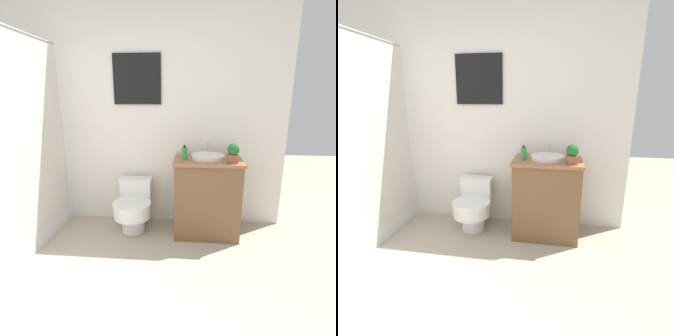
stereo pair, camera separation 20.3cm
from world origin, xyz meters
TOP-DOWN VIEW (x-y plane):
  - wall_back at (0.00, 2.16)m, footprint 3.56×0.07m
  - shower_area at (-0.97, 1.37)m, footprint 0.59×1.52m
  - toilet at (0.14, 1.86)m, footprint 0.41×0.52m
  - vanity at (0.93, 1.87)m, footprint 0.69×0.50m
  - sink at (0.93, 1.89)m, footprint 0.34×0.38m
  - soap_bottle at (0.69, 1.83)m, footprint 0.06×0.06m
  - potted_plant at (1.15, 1.73)m, footprint 0.11×0.11m

SIDE VIEW (x-z plane):
  - toilet at x=0.14m, z-range -0.01..0.55m
  - shower_area at x=-0.97m, z-range -0.70..1.28m
  - vanity at x=0.93m, z-range 0.00..0.83m
  - sink at x=0.93m, z-range 0.78..0.91m
  - soap_bottle at x=0.69m, z-range 0.82..0.96m
  - potted_plant at x=1.15m, z-range 0.83..1.01m
  - wall_back at x=0.00m, z-range 0.01..2.51m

